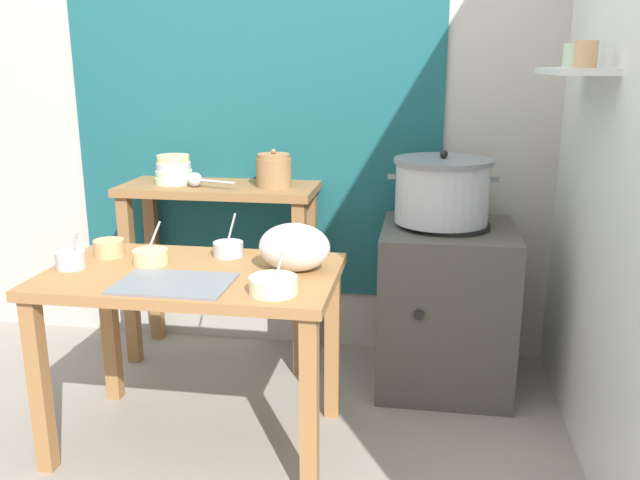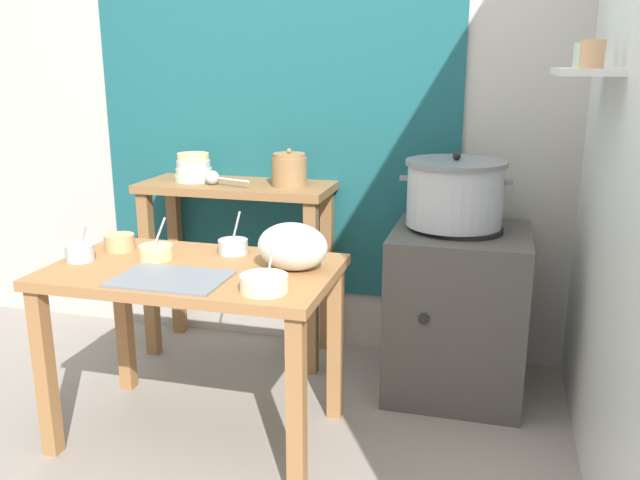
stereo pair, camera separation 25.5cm
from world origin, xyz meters
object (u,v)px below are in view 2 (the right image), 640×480
(bowl_stack_enamel, at_px, (194,168))
(ladle, at_px, (214,178))
(prep_table, at_px, (194,294))
(serving_tray, at_px, (171,279))
(prep_bowl_2, at_px, (156,251))
(prep_bowl_0, at_px, (233,246))
(prep_bowl_3, at_px, (264,282))
(prep_bowl_1, at_px, (80,252))
(back_shelf_table, at_px, (237,226))
(prep_bowl_4, at_px, (120,242))
(plastic_bag, at_px, (293,247))
(steamer_pot, at_px, (455,193))
(stove_block, at_px, (457,311))
(clay_pot, at_px, (288,170))

(bowl_stack_enamel, bearing_deg, ladle, -28.10)
(prep_table, distance_m, serving_tray, 0.21)
(prep_bowl_2, bearing_deg, serving_tray, -51.20)
(prep_table, bearing_deg, prep_bowl_0, 69.06)
(prep_bowl_2, bearing_deg, prep_bowl_3, -24.80)
(ladle, bearing_deg, prep_table, -72.79)
(serving_tray, bearing_deg, prep_bowl_1, 164.56)
(prep_bowl_3, bearing_deg, serving_tray, 175.68)
(back_shelf_table, height_order, prep_bowl_2, back_shelf_table)
(prep_bowl_3, bearing_deg, prep_bowl_4, 156.41)
(prep_table, distance_m, prep_bowl_2, 0.24)
(prep_bowl_0, height_order, prep_bowl_4, prep_bowl_0)
(back_shelf_table, distance_m, prep_bowl_0, 0.64)
(back_shelf_table, relative_size, prep_bowl_0, 5.41)
(plastic_bag, distance_m, prep_bowl_3, 0.27)
(prep_bowl_3, bearing_deg, bowl_stack_enamel, 126.00)
(prep_table, distance_m, prep_bowl_1, 0.49)
(prep_bowl_0, xyz_separation_m, prep_bowl_1, (-0.55, -0.25, 0.00))
(steamer_pot, distance_m, plastic_bag, 0.85)
(prep_bowl_3, bearing_deg, plastic_bag, 85.17)
(prep_bowl_3, relative_size, prep_bowl_4, 1.35)
(stove_block, height_order, prep_bowl_4, prep_bowl_4)
(ladle, relative_size, serving_tray, 0.63)
(prep_bowl_0, bearing_deg, prep_bowl_3, -55.46)
(steamer_pot, distance_m, clay_pot, 0.81)
(steamer_pot, bearing_deg, prep_bowl_1, -152.22)
(back_shelf_table, xyz_separation_m, serving_tray, (0.14, -0.98, 0.05))
(ladle, height_order, prep_bowl_3, ladle)
(stove_block, relative_size, bowl_stack_enamel, 4.06)
(prep_table, distance_m, steamer_pot, 1.21)
(serving_tray, distance_m, prep_bowl_1, 0.48)
(plastic_bag, relative_size, prep_bowl_2, 1.59)
(serving_tray, relative_size, plastic_bag, 1.47)
(bowl_stack_enamel, height_order, prep_bowl_1, bowl_stack_enamel)
(prep_table, xyz_separation_m, back_shelf_table, (-0.14, 0.81, 0.07))
(prep_table, bearing_deg, prep_bowl_2, 163.31)
(bowl_stack_enamel, bearing_deg, prep_bowl_1, -96.39)
(serving_tray, height_order, prep_bowl_0, prep_bowl_0)
(prep_bowl_2, bearing_deg, clay_pot, 66.98)
(clay_pot, relative_size, ladle, 0.72)
(steamer_pot, bearing_deg, serving_tray, -137.37)
(back_shelf_table, bearing_deg, prep_bowl_0, -69.46)
(clay_pot, bearing_deg, prep_bowl_2, -113.02)
(plastic_bag, xyz_separation_m, prep_bowl_4, (-0.78, 0.07, -0.06))
(prep_table, bearing_deg, plastic_bag, 9.20)
(back_shelf_table, relative_size, stove_block, 1.23)
(stove_block, relative_size, prep_bowl_2, 4.57)
(ladle, bearing_deg, prep_bowl_2, -86.53)
(serving_tray, distance_m, prep_bowl_3, 0.37)
(ladle, bearing_deg, steamer_pot, -1.92)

